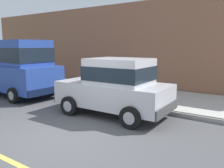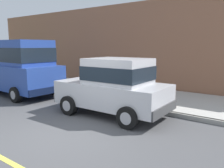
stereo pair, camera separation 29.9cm
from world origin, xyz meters
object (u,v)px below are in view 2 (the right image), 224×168
(car_blue_van, at_px, (16,65))
(fire_hydrant, at_px, (46,81))
(dog_white, at_px, (113,87))
(car_silver_hatchback, at_px, (114,86))

(car_blue_van, relative_size, fire_hydrant, 6.84)
(dog_white, relative_size, fire_hydrant, 1.04)
(car_silver_hatchback, relative_size, fire_hydrant, 5.27)
(dog_white, height_order, fire_hydrant, fire_hydrant)
(car_blue_van, xyz_separation_m, dog_white, (2.27, -3.98, -0.97))
(car_blue_van, height_order, fire_hydrant, car_blue_van)
(dog_white, xyz_separation_m, fire_hydrant, (-0.82, 3.71, 0.05))
(dog_white, bearing_deg, car_silver_hatchback, -143.15)
(car_silver_hatchback, xyz_separation_m, car_blue_van, (0.01, 5.68, 0.42))
(car_silver_hatchback, bearing_deg, fire_hydrant, 75.00)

